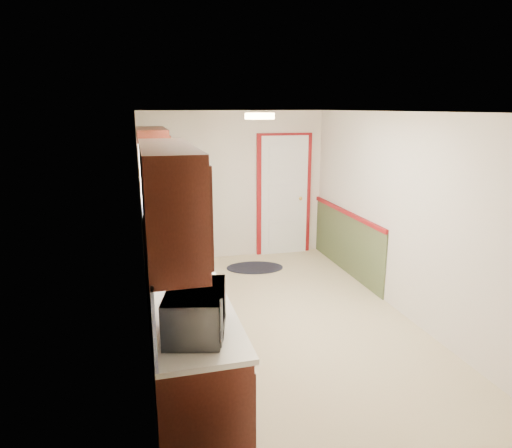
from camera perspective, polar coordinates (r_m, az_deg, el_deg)
room_shell at (r=5.12m, az=3.09°, el=0.28°), size 3.20×5.20×2.52m
kitchen_run at (r=4.73m, az=-10.34°, el=-6.08°), size 0.63×4.00×2.20m
back_wall_trim at (r=7.54m, az=5.13°, el=2.41°), size 1.12×2.30×2.08m
ceiling_fixture at (r=4.69m, az=0.46°, el=13.35°), size 0.30×0.30×0.06m
microwave at (r=3.16m, az=-7.58°, el=-10.23°), size 0.44×0.63×0.39m
refrigerator at (r=6.99m, az=-9.20°, el=0.87°), size 0.72×0.71×1.67m
rug at (r=7.18m, az=-0.15°, el=-5.47°), size 0.97×0.72×0.01m
cooktop at (r=6.31m, az=-11.25°, el=0.40°), size 0.51×0.62×0.02m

